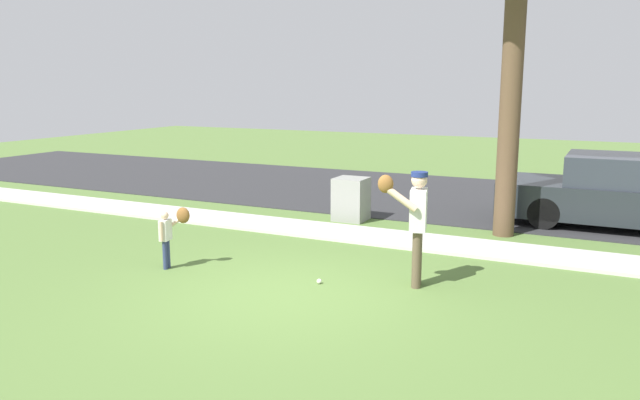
{
  "coord_description": "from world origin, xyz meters",
  "views": [
    {
      "loc": [
        4.13,
        -7.28,
        2.93
      ],
      "look_at": [
        -0.35,
        1.92,
        1.0
      ],
      "focal_mm": 34.8,
      "sensor_mm": 36.0,
      "label": 1
    }
  ],
  "objects_px": {
    "parked_pickup_dark": "(629,196)",
    "person_adult": "(415,216)",
    "baseball": "(319,281)",
    "utility_cabinet": "(351,199)",
    "person_child": "(171,229)"
  },
  "relations": [
    {
      "from": "person_child",
      "to": "baseball",
      "type": "bearing_deg",
      "value": -5.97
    },
    {
      "from": "baseball",
      "to": "person_adult",
      "type": "bearing_deg",
      "value": 21.49
    },
    {
      "from": "parked_pickup_dark",
      "to": "person_child",
      "type": "bearing_deg",
      "value": -136.23
    },
    {
      "from": "person_adult",
      "to": "baseball",
      "type": "xyz_separation_m",
      "value": [
        -1.29,
        -0.51,
        -1.02
      ]
    },
    {
      "from": "parked_pickup_dark",
      "to": "person_adult",
      "type": "bearing_deg",
      "value": -117.17
    },
    {
      "from": "person_adult",
      "to": "baseball",
      "type": "distance_m",
      "value": 1.72
    },
    {
      "from": "person_adult",
      "to": "parked_pickup_dark",
      "type": "relative_size",
      "value": 0.33
    },
    {
      "from": "person_adult",
      "to": "utility_cabinet",
      "type": "bearing_deg",
      "value": -68.37
    },
    {
      "from": "baseball",
      "to": "parked_pickup_dark",
      "type": "bearing_deg",
      "value": 55.59
    },
    {
      "from": "person_child",
      "to": "utility_cabinet",
      "type": "bearing_deg",
      "value": 62.18
    },
    {
      "from": "baseball",
      "to": "person_child",
      "type": "bearing_deg",
      "value": -172.81
    },
    {
      "from": "utility_cabinet",
      "to": "parked_pickup_dark",
      "type": "height_order",
      "value": "parked_pickup_dark"
    },
    {
      "from": "baseball",
      "to": "parked_pickup_dark",
      "type": "relative_size",
      "value": 0.01
    },
    {
      "from": "utility_cabinet",
      "to": "parked_pickup_dark",
      "type": "xyz_separation_m",
      "value": [
        5.4,
        1.77,
        0.21
      ]
    },
    {
      "from": "utility_cabinet",
      "to": "baseball",
      "type": "bearing_deg",
      "value": -73.01
    }
  ]
}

